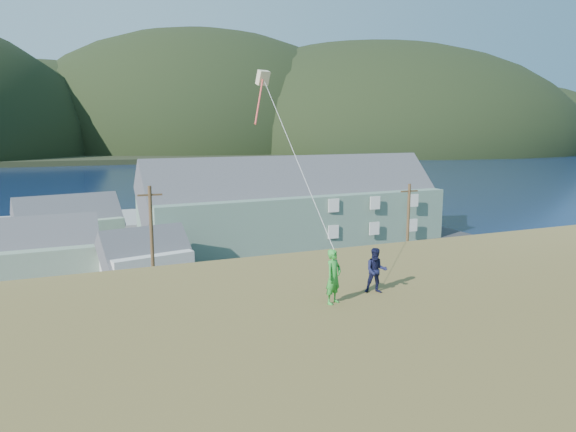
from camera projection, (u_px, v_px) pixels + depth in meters
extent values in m
plane|color=#0A1638|center=(215.00, 316.00, 35.11)|extent=(900.00, 900.00, 0.00)
cube|color=#4C3D19|center=(223.00, 326.00, 33.28)|extent=(110.00, 8.00, 0.10)
cube|color=#28282B|center=(171.00, 259.00, 50.56)|extent=(72.00, 36.00, 0.12)
cube|color=gray|center=(95.00, 222.00, 69.13)|extent=(26.00, 14.00, 0.90)
cube|color=black|center=(85.00, 149.00, 335.17)|extent=(900.00, 320.00, 2.00)
ellipsoid|color=black|center=(50.00, 150.00, 300.08)|extent=(200.00, 180.00, 100.00)
ellipsoid|color=black|center=(205.00, 148.00, 325.33)|extent=(230.00, 207.00, 142.60)
ellipsoid|color=black|center=(371.00, 147.00, 349.13)|extent=(280.00, 252.00, 134.40)
ellipsoid|color=black|center=(477.00, 144.00, 422.22)|extent=(240.00, 216.00, 100.80)
cube|color=slate|center=(297.00, 218.00, 57.09)|extent=(33.77, 11.36, 5.71)
cube|color=#47474C|center=(298.00, 179.00, 56.37)|extent=(34.25, 11.18, 9.30)
cube|color=gray|center=(42.00, 263.00, 42.88)|extent=(8.81, 6.00, 3.08)
cube|color=#47474C|center=(40.00, 236.00, 42.50)|extent=(9.31, 5.83, 5.60)
cube|color=silver|center=(146.00, 267.00, 42.48)|extent=(7.44, 6.02, 2.63)
cube|color=#47474C|center=(145.00, 243.00, 42.16)|extent=(7.92, 6.10, 4.67)
cube|color=gray|center=(70.00, 233.00, 54.89)|extent=(11.02, 7.91, 3.20)
cube|color=#47474C|center=(68.00, 210.00, 54.48)|extent=(11.50, 7.95, 5.95)
cylinder|color=#47331E|center=(152.00, 252.00, 34.28)|extent=(0.24, 0.24, 8.86)
cylinder|color=#47331E|center=(408.00, 233.00, 42.17)|extent=(0.24, 0.24, 8.19)
imported|color=white|center=(54.00, 258.00, 47.85)|extent=(2.80, 5.28, 1.41)
imported|color=black|center=(140.00, 239.00, 56.22)|extent=(1.74, 4.18, 1.42)
imported|color=#354E86|center=(196.00, 236.00, 58.03)|extent=(1.84, 4.55, 1.47)
imported|color=navy|center=(157.00, 249.00, 51.49)|extent=(2.11, 4.22, 1.38)
imported|color=black|center=(119.00, 254.00, 49.62)|extent=(1.90, 4.66, 1.35)
imported|color=maroon|center=(34.00, 245.00, 53.30)|extent=(2.59, 5.22, 1.42)
imported|color=#AAAAAF|center=(13.00, 266.00, 44.97)|extent=(1.65, 4.33, 1.41)
imported|color=green|center=(334.00, 277.00, 15.89)|extent=(0.75, 0.66, 1.72)
imported|color=#131535|center=(376.00, 271.00, 16.96)|extent=(0.91, 0.82, 1.52)
cube|color=beige|center=(263.00, 78.00, 19.85)|extent=(0.54, 0.52, 0.60)
cylinder|color=#F84D41|center=(259.00, 99.00, 18.63)|extent=(0.06, 0.06, 3.31)
cylinder|color=white|center=(294.00, 154.00, 17.80)|extent=(0.02, 0.02, 7.96)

